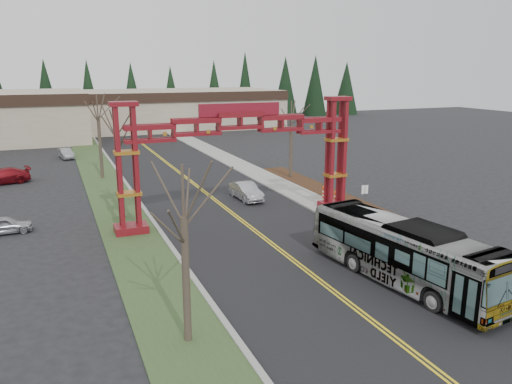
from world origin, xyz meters
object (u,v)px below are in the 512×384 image
silver_sedan (246,191)px  bare_tree_median_far (98,117)px  parked_car_near_a (4,225)px  street_sign (365,194)px  barrel_south (353,207)px  parked_car_mid_a (1,176)px  gateway_arch (240,140)px  bare_tree_median_near (184,218)px  transit_bus (403,252)px  parked_car_far_a (66,154)px  retail_building_east (175,109)px  barrel_mid (337,198)px  bare_tree_right_far (291,124)px  barrel_north (326,193)px  bare_tree_median_mid (118,135)px

silver_sedan → bare_tree_median_far: bare_tree_median_far is taller
parked_car_near_a → street_sign: size_ratio=1.48×
bare_tree_median_far → barrel_south: bare_tree_median_far is taller
parked_car_mid_a → barrel_south: 33.95m
gateway_arch → bare_tree_median_near: size_ratio=2.45×
silver_sedan → barrel_south: silver_sedan is taller
transit_bus → barrel_south: size_ratio=11.74×
gateway_arch → parked_car_far_a: gateway_arch is taller
retail_building_east → street_sign: (-0.92, -64.51, -1.78)m
parked_car_far_a → barrel_mid: (20.12, -31.52, -0.13)m
parked_car_mid_a → bare_tree_median_far: size_ratio=0.62×
parked_car_far_a → bare_tree_median_near: bare_tree_median_near is taller
street_sign → barrel_mid: street_sign is taller
gateway_arch → retail_building_east: (10.00, 61.95, -2.47)m
parked_car_near_a → barrel_south: bearing=-103.6°
bare_tree_right_far → barrel_mid: (-0.88, -10.60, -5.09)m
transit_bus → parked_car_mid_a: (-21.27, 33.68, -0.90)m
retail_building_east → barrel_north: retail_building_east is taller
street_sign → bare_tree_right_far: bearing=86.4°
bare_tree_right_far → barrel_south: size_ratio=7.74×
bare_tree_right_far → barrel_mid: size_ratio=7.90×
gateway_arch → transit_bus: (3.93, -13.60, -4.32)m
barrel_south → barrel_mid: 3.00m
parked_car_far_a → gateway_arch: bearing=-81.8°
parked_car_mid_a → silver_sedan: bearing=41.8°
parked_car_near_a → bare_tree_right_far: bare_tree_right_far is taller
parked_car_far_a → barrel_south: (19.76, -34.50, -0.12)m
parked_car_far_a → bare_tree_right_far: (21.00, -20.92, 4.95)m
bare_tree_median_far → retail_building_east: bearing=67.3°
silver_sedan → bare_tree_median_mid: bare_tree_median_mid is taller
transit_bus → parked_car_mid_a: 39.84m
retail_building_east → parked_car_near_a: retail_building_east is taller
parked_car_mid_a → bare_tree_median_far: (9.34, -1.13, 5.52)m
parked_car_far_a → bare_tree_median_mid: size_ratio=0.46×
transit_bus → barrel_north: (4.97, 16.50, -1.11)m
bare_tree_median_mid → barrel_south: bearing=-18.4°
barrel_mid → barrel_north: (-0.21, 1.55, 0.05)m
transit_bus → silver_sedan: (-1.37, 19.05, -0.93)m
bare_tree_median_far → bare_tree_right_far: size_ratio=1.08×
silver_sedan → street_sign: street_sign is taller
bare_tree_right_far → barrel_south: (-1.24, -13.58, -5.08)m
parked_car_near_a → bare_tree_median_mid: 9.81m
parked_car_far_a → street_sign: street_sign is taller
parked_car_near_a → parked_car_far_a: parked_car_far_a is taller
transit_bus → silver_sedan: transit_bus is taller
retail_building_east → silver_sedan: bearing=-97.5°
parked_car_near_a → barrel_mid: size_ratio=3.58×
silver_sedan → bare_tree_right_far: (7.44, 6.50, 4.85)m
barrel_north → barrel_mid: bearing=-82.2°
retail_building_east → bare_tree_right_far: bearing=-90.0°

